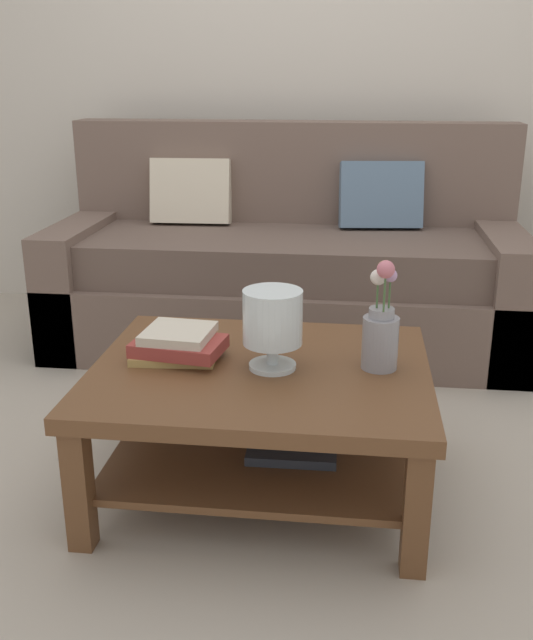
# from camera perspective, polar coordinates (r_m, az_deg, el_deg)

# --- Properties ---
(ground_plane) EXTENTS (10.00, 10.00, 0.00)m
(ground_plane) POSITION_cam_1_polar(r_m,az_deg,el_deg) (2.80, 0.46, -8.65)
(ground_plane) COLOR #ADA393
(back_wall) EXTENTS (6.40, 0.12, 2.70)m
(back_wall) POSITION_cam_1_polar(r_m,az_deg,el_deg) (4.12, 3.31, 19.68)
(back_wall) COLOR beige
(back_wall) RESTS_ON ground
(couch) EXTENTS (2.23, 0.90, 1.06)m
(couch) POSITION_cam_1_polar(r_m,az_deg,el_deg) (3.60, 1.59, 3.96)
(couch) COLOR brown
(couch) RESTS_ON ground
(coffee_table) EXTENTS (1.04, 0.86, 0.43)m
(coffee_table) POSITION_cam_1_polar(r_m,az_deg,el_deg) (2.30, -0.40, -6.29)
(coffee_table) COLOR brown
(coffee_table) RESTS_ON ground
(book_stack_main) EXTENTS (0.30, 0.24, 0.10)m
(book_stack_main) POSITION_cam_1_polar(r_m,az_deg,el_deg) (2.32, -6.98, -1.93)
(book_stack_main) COLOR tan
(book_stack_main) RESTS_ON coffee_table
(glass_hurricane_vase) EXTENTS (0.18, 0.18, 0.25)m
(glass_hurricane_vase) POSITION_cam_1_polar(r_m,az_deg,el_deg) (2.19, 0.47, -0.04)
(glass_hurricane_vase) COLOR silver
(glass_hurricane_vase) RESTS_ON coffee_table
(flower_pitcher) EXTENTS (0.11, 0.12, 0.35)m
(flower_pitcher) POSITION_cam_1_polar(r_m,az_deg,el_deg) (2.22, 8.98, -0.65)
(flower_pitcher) COLOR gray
(flower_pitcher) RESTS_ON coffee_table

